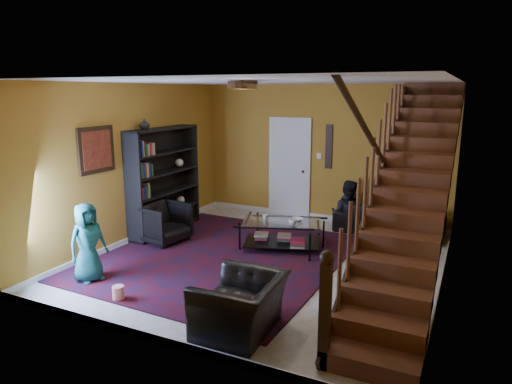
% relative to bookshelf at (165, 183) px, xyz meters
% --- Properties ---
extents(floor, '(5.50, 5.50, 0.00)m').
position_rel_bookshelf_xyz_m(floor, '(2.40, -0.60, -0.96)').
color(floor, beige).
rests_on(floor, ground).
extents(room, '(5.50, 5.50, 5.50)m').
position_rel_bookshelf_xyz_m(room, '(1.07, 0.73, -0.91)').
color(room, '#A96A25').
rests_on(room, ground).
extents(staircase, '(0.95, 5.02, 3.18)m').
position_rel_bookshelf_xyz_m(staircase, '(4.53, -0.60, 0.43)').
color(staircase, brown).
rests_on(staircase, floor).
extents(bookshelf, '(0.35, 1.80, 2.00)m').
position_rel_bookshelf_xyz_m(bookshelf, '(0.00, 0.00, 0.00)').
color(bookshelf, black).
rests_on(bookshelf, floor).
extents(door, '(0.82, 0.05, 2.05)m').
position_rel_bookshelf_xyz_m(door, '(1.70, 2.12, 0.06)').
color(door, silver).
rests_on(door, floor).
extents(framed_picture, '(0.04, 0.74, 0.74)m').
position_rel_bookshelf_xyz_m(framed_picture, '(-0.17, -1.50, 0.79)').
color(framed_picture, maroon).
rests_on(framed_picture, room).
extents(wall_hanging, '(0.14, 0.03, 0.90)m').
position_rel_bookshelf_xyz_m(wall_hanging, '(2.55, 2.13, 0.59)').
color(wall_hanging, black).
rests_on(wall_hanging, room).
extents(ceiling_fixture, '(0.40, 0.40, 0.10)m').
position_rel_bookshelf_xyz_m(ceiling_fixture, '(2.40, -1.40, 1.78)').
color(ceiling_fixture, '#3F2814').
rests_on(ceiling_fixture, room).
extents(rug, '(3.76, 4.27, 0.02)m').
position_rel_bookshelf_xyz_m(rug, '(1.69, -0.76, -0.95)').
color(rug, '#400B15').
rests_on(rug, floor).
extents(sofa, '(2.01, 0.86, 0.58)m').
position_rel_bookshelf_xyz_m(sofa, '(3.90, 1.70, -0.68)').
color(sofa, black).
rests_on(sofa, floor).
extents(armchair_left, '(0.91, 0.89, 0.72)m').
position_rel_bookshelf_xyz_m(armchair_left, '(0.35, -0.55, -0.60)').
color(armchair_left, black).
rests_on(armchair_left, floor).
extents(armchair_right, '(0.90, 1.02, 0.64)m').
position_rel_bookshelf_xyz_m(armchair_right, '(3.05, -2.73, -0.64)').
color(armchair_right, black).
rests_on(armchair_right, floor).
extents(person_adult_a, '(0.42, 0.29, 1.13)m').
position_rel_bookshelf_xyz_m(person_adult_a, '(3.05, 1.75, -0.85)').
color(person_adult_a, black).
rests_on(person_adult_a, sofa).
extents(person_adult_b, '(0.72, 0.57, 1.41)m').
position_rel_bookshelf_xyz_m(person_adult_b, '(3.10, 1.75, -0.71)').
color(person_adult_b, black).
rests_on(person_adult_b, sofa).
extents(person_child, '(0.49, 0.63, 1.15)m').
position_rel_bookshelf_xyz_m(person_child, '(0.45, -2.41, -0.39)').
color(person_child, '#1C6A65').
rests_on(person_child, armchair_left).
extents(coffee_table, '(1.50, 1.16, 0.50)m').
position_rel_bookshelf_xyz_m(coffee_table, '(2.42, -0.00, -0.67)').
color(coffee_table, black).
rests_on(coffee_table, floor).
extents(cup_a, '(0.14, 0.14, 0.10)m').
position_rel_bookshelf_xyz_m(cup_a, '(2.66, -0.12, -0.41)').
color(cup_a, '#999999').
rests_on(cup_a, coffee_table).
extents(cup_b, '(0.11, 0.11, 0.09)m').
position_rel_bookshelf_xyz_m(cup_b, '(2.12, -0.03, -0.42)').
color(cup_b, '#999999').
rests_on(cup_b, coffee_table).
extents(bowl, '(0.24, 0.24, 0.05)m').
position_rel_bookshelf_xyz_m(bowl, '(2.64, 0.12, -0.44)').
color(bowl, '#999999').
rests_on(bowl, coffee_table).
extents(vase, '(0.18, 0.18, 0.19)m').
position_rel_bookshelf_xyz_m(vase, '(-0.00, -0.50, 1.13)').
color(vase, '#999999').
rests_on(vase, bookshelf).
extents(popcorn_bucket, '(0.20, 0.20, 0.18)m').
position_rel_bookshelf_xyz_m(popcorn_bucket, '(1.25, -2.72, -0.86)').
color(popcorn_bucket, red).
rests_on(popcorn_bucket, rug).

